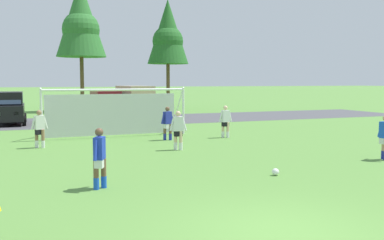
% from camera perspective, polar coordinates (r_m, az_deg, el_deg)
% --- Properties ---
extents(ground_plane, '(400.00, 400.00, 0.00)m').
position_cam_1_polar(ground_plane, '(22.66, -9.66, -2.28)').
color(ground_plane, '#598C3D').
extents(parking_lot_strip, '(52.00, 8.40, 0.01)m').
position_cam_1_polar(parking_lot_strip, '(32.26, -13.24, -0.16)').
color(parking_lot_strip, '#4C4C51').
rests_on(parking_lot_strip, ground).
extents(soccer_ball, '(0.22, 0.22, 0.22)m').
position_cam_1_polar(soccer_ball, '(13.70, 10.84, -6.66)').
color(soccer_ball, white).
rests_on(soccer_ball, ground).
extents(soccer_goal, '(7.44, 2.02, 2.57)m').
position_cam_1_polar(soccer_goal, '(23.50, -10.20, 1.14)').
color(soccer_goal, white).
rests_on(soccer_goal, ground).
extents(player_striker_near, '(0.46, 0.66, 1.64)m').
position_cam_1_polar(player_striker_near, '(11.97, -11.95, -4.92)').
color(player_striker_near, brown).
rests_on(player_striker_near, ground).
extents(player_midfield_center, '(0.75, 0.35, 1.64)m').
position_cam_1_polar(player_midfield_center, '(19.98, -19.26, -1.10)').
color(player_midfield_center, '#936B4C').
rests_on(player_midfield_center, ground).
extents(player_winger_left, '(0.74, 0.28, 1.64)m').
position_cam_1_polar(player_winger_left, '(22.34, 4.38, -0.21)').
color(player_winger_left, beige).
rests_on(player_winger_left, ground).
extents(player_winger_right, '(0.74, 0.36, 1.64)m').
position_cam_1_polar(player_winger_right, '(21.37, -3.21, -0.44)').
color(player_winger_right, brown).
rests_on(player_winger_right, ground).
extents(player_trailing_back, '(0.72, 0.31, 1.64)m').
position_cam_1_polar(player_trailing_back, '(18.29, -1.82, -1.37)').
color(player_trailing_back, beige).
rests_on(player_trailing_back, ground).
extents(parked_car_slot_far_left, '(2.22, 4.64, 2.16)m').
position_cam_1_polar(parked_car_slot_far_left, '(31.64, -22.77, 1.49)').
color(parked_car_slot_far_left, black).
rests_on(parked_car_slot_far_left, ground).
extents(parked_car_slot_left, '(2.08, 4.22, 1.72)m').
position_cam_1_polar(parked_car_slot_left, '(30.82, -16.63, 1.15)').
color(parked_car_slot_left, red).
rests_on(parked_car_slot_left, ground).
extents(parked_car_slot_center_left, '(2.27, 4.67, 2.16)m').
position_cam_1_polar(parked_car_slot_center_left, '(32.97, -11.14, 1.92)').
color(parked_car_slot_center_left, maroon).
rests_on(parked_car_slot_center_left, ground).
extents(parked_car_slot_center, '(2.44, 4.92, 2.52)m').
position_cam_1_polar(parked_car_slot_center, '(33.03, -7.39, 2.38)').
color(parked_car_slot_center, tan).
rests_on(parked_car_slot_center, ground).
extents(tree_mid_left, '(4.66, 4.66, 12.42)m').
position_cam_1_polar(tree_mid_left, '(43.44, -14.30, 12.43)').
color(tree_mid_left, brown).
rests_on(tree_mid_left, ground).
extents(tree_center_back, '(4.18, 4.18, 11.14)m').
position_cam_1_polar(tree_center_back, '(45.27, -3.17, 11.15)').
color(tree_center_back, brown).
rests_on(tree_center_back, ground).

